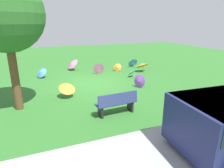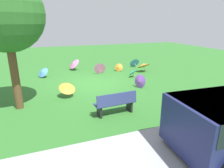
{
  "view_description": "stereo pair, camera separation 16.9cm",
  "coord_description": "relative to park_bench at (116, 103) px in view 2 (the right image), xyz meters",
  "views": [
    {
      "loc": [
        2.88,
        10.43,
        3.38
      ],
      "look_at": [
        -0.36,
        2.28,
        0.6
      ],
      "focal_mm": 30.93,
      "sensor_mm": 36.0,
      "label": 1
    },
    {
      "loc": [
        2.72,
        10.49,
        3.38
      ],
      "look_at": [
        -0.36,
        2.28,
        0.6
      ],
      "focal_mm": 30.93,
      "sensor_mm": 36.0,
      "label": 2
    }
  ],
  "objects": [
    {
      "name": "ground",
      "position": [
        -0.21,
        -4.19,
        -0.47
      ],
      "size": [
        40.0,
        40.0,
        0.0
      ],
      "primitive_type": "plane",
      "color": "#2D6B28"
    },
    {
      "name": "parasol_orange_0",
      "position": [
        1.46,
        -2.51,
        0.01
      ],
      "size": [
        0.92,
        0.9,
        0.72
      ],
      "color": "tan",
      "rests_on": "ground"
    },
    {
      "name": "parasol_blue_0",
      "position": [
        -4.52,
        -7.39,
        -0.09
      ],
      "size": [
        0.78,
        0.72,
        0.75
      ],
      "color": "tan",
      "rests_on": "ground"
    },
    {
      "name": "road_strip",
      "position": [
        -0.21,
        3.19,
        -0.46
      ],
      "size": [
        40.0,
        3.6,
        0.01
      ],
      "primitive_type": "cube",
      "color": "#9E9EA3",
      "rests_on": "ground"
    },
    {
      "name": "parasol_pink_0",
      "position": [
        -1.28,
        -6.27,
        -0.07
      ],
      "size": [
        0.84,
        0.77,
        0.8
      ],
      "color": "tan",
      "rests_on": "ground"
    },
    {
      "name": "parasol_blue_1",
      "position": [
        2.47,
        -6.58,
        -0.1
      ],
      "size": [
        0.9,
        0.92,
        0.68
      ],
      "color": "tan",
      "rests_on": "ground"
    },
    {
      "name": "parasol_teal_0",
      "position": [
        -3.02,
        -4.66,
        -0.13
      ],
      "size": [
        0.8,
        0.78,
        0.58
      ],
      "color": "tan",
      "rests_on": "ground"
    },
    {
      "name": "parasol_pink_1",
      "position": [
        0.23,
        -7.97,
        0.04
      ],
      "size": [
        0.98,
        1.07,
        0.87
      ],
      "color": "tan",
      "rests_on": "ground"
    },
    {
      "name": "shade_tree",
      "position": [
        3.53,
        -1.96,
        3.21
      ],
      "size": [
        2.79,
        2.79,
        5.1
      ],
      "color": "brown",
      "rests_on": "ground"
    },
    {
      "name": "park_bench",
      "position": [
        0.0,
        0.0,
        0.0
      ],
      "size": [
        1.62,
        0.56,
        0.9
      ],
      "color": "navy",
      "rests_on": "ground"
    },
    {
      "name": "parasol_orange_2",
      "position": [
        -4.4,
        -5.68,
        0.04
      ],
      "size": [
        1.09,
        1.08,
        0.8
      ],
      "color": "tan",
      "rests_on": "ground"
    },
    {
      "name": "parasol_orange_1",
      "position": [
        -2.78,
        -6.44,
        -0.18
      ],
      "size": [
        0.66,
        0.64,
        0.58
      ],
      "color": "tan",
      "rests_on": "ground"
    },
    {
      "name": "parasol_purple_0",
      "position": [
        -2.38,
        -2.53,
        -0.1
      ],
      "size": [
        0.67,
        0.77,
        0.74
      ],
      "color": "tan",
      "rests_on": "ground"
    }
  ]
}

